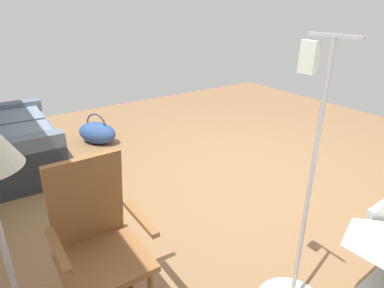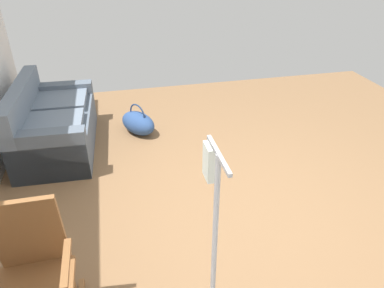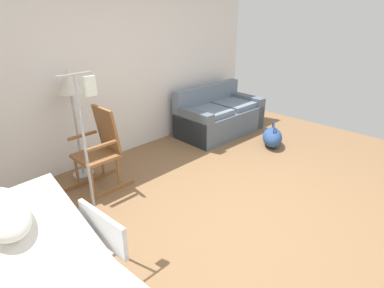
# 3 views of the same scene
# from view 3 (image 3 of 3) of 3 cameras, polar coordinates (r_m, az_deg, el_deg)

# --- Properties ---
(ground_plane) EXTENTS (7.06, 7.06, 0.00)m
(ground_plane) POSITION_cam_3_polar(r_m,az_deg,el_deg) (3.64, 11.06, -13.00)
(ground_plane) COLOR olive
(back_wall) EXTENTS (5.85, 0.10, 2.70)m
(back_wall) POSITION_cam_3_polar(r_m,az_deg,el_deg) (4.86, -14.16, 13.49)
(back_wall) COLOR white
(back_wall) RESTS_ON ground
(couch) EXTENTS (1.63, 0.91, 0.85)m
(couch) POSITION_cam_3_polar(r_m,az_deg,el_deg) (5.80, 4.98, 5.02)
(couch) COLOR slate
(couch) RESTS_ON ground
(rocking_chair) EXTENTS (0.76, 0.51, 1.05)m
(rocking_chair) POSITION_cam_3_polar(r_m,az_deg,el_deg) (4.08, -16.52, -1.12)
(rocking_chair) COLOR brown
(rocking_chair) RESTS_ON ground
(floor_lamp) EXTENTS (0.34, 0.34, 1.48)m
(floor_lamp) POSITION_cam_3_polar(r_m,az_deg,el_deg) (4.22, -21.51, 9.45)
(floor_lamp) COLOR #B2B5BA
(floor_lamp) RESTS_ON ground
(duffel_bag) EXTENTS (0.64, 0.58, 0.43)m
(duffel_bag) POSITION_cam_3_polar(r_m,az_deg,el_deg) (5.42, 14.56, 1.25)
(duffel_bag) COLOR #2D4C84
(duffel_bag) RESTS_ON ground
(iv_pole) EXTENTS (0.44, 0.44, 1.69)m
(iv_pole) POSITION_cam_3_polar(r_m,az_deg,el_deg) (3.19, -16.97, -14.01)
(iv_pole) COLOR #B2B5BA
(iv_pole) RESTS_ON ground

